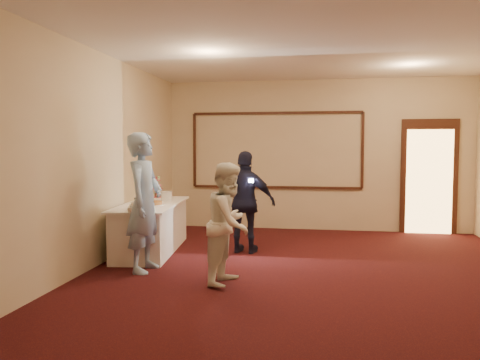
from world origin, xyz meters
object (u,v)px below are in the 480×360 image
object	(u,v)px
cupcake_stand	(157,189)
plate_stack_b	(167,196)
buffet_table	(152,227)
man	(145,202)
pavlova_tray	(141,205)
guest	(246,202)
plate_stack_a	(148,198)
woman	(229,223)
tart	(154,203)

from	to	relation	value
cupcake_stand	plate_stack_b	world-z (taller)	cupcake_stand
buffet_table	man	xyz separation A→B (m)	(0.33, -1.15, 0.54)
pavlova_tray	guest	size ratio (longest dim) A/B	0.31
plate_stack_a	man	world-z (taller)	man
woman	plate_stack_a	bearing A→B (deg)	56.21
man	pavlova_tray	bearing A→B (deg)	31.68
plate_stack_b	tart	distance (m)	0.61
woman	guest	bearing A→B (deg)	11.76
cupcake_stand	buffet_table	bearing A→B (deg)	-75.75
pavlova_tray	woman	world-z (taller)	woman
plate_stack_b	tart	world-z (taller)	plate_stack_b
buffet_table	plate_stack_a	xyz separation A→B (m)	(-0.05, 0.02, 0.46)
man	cupcake_stand	bearing A→B (deg)	17.32
pavlova_tray	plate_stack_a	distance (m)	0.88
pavlova_tray	cupcake_stand	xyz separation A→B (m)	(-0.38, 1.73, 0.07)
man	guest	size ratio (longest dim) A/B	1.16
woman	pavlova_tray	bearing A→B (deg)	73.91
plate_stack_b	man	xyz separation A→B (m)	(0.20, -1.53, 0.08)
plate_stack_a	tart	xyz separation A→B (m)	(0.18, -0.25, -0.05)
plate_stack_b	guest	world-z (taller)	guest
pavlova_tray	cupcake_stand	distance (m)	1.77
man	tart	bearing A→B (deg)	14.84
plate_stack_b	woman	size ratio (longest dim) A/B	0.13
tart	woman	distance (m)	1.93
plate_stack_a	woman	distance (m)	2.23
guest	buffet_table	bearing A→B (deg)	13.21
pavlova_tray	cupcake_stand	world-z (taller)	cupcake_stand
cupcake_stand	plate_stack_a	world-z (taller)	cupcake_stand
guest	plate_stack_b	bearing A→B (deg)	-1.78
buffet_table	man	bearing A→B (deg)	-73.94
buffet_table	woman	size ratio (longest dim) A/B	1.53
plate_stack_a	plate_stack_b	xyz separation A→B (m)	(0.19, 0.35, 0.00)
plate_stack_a	plate_stack_b	distance (m)	0.40
cupcake_stand	woman	world-z (taller)	woman
cupcake_stand	guest	size ratio (longest dim) A/B	0.25
buffet_table	plate_stack_b	world-z (taller)	plate_stack_b
tart	guest	distance (m)	1.43
tart	woman	xyz separation A→B (m)	(1.43, -1.29, -0.06)
man	woman	bearing A→B (deg)	-104.69
tart	cupcake_stand	bearing A→B (deg)	107.26
pavlova_tray	woman	size ratio (longest dim) A/B	0.34
cupcake_stand	plate_stack_a	bearing A→B (deg)	-78.76
pavlova_tray	tart	size ratio (longest dim) A/B	1.64
pavlova_tray	guest	xyz separation A→B (m)	(1.36, 0.96, -0.04)
plate_stack_a	man	xyz separation A→B (m)	(0.39, -1.18, 0.08)
plate_stack_b	tart	xyz separation A→B (m)	(-0.01, -0.60, -0.05)
pavlova_tray	tart	distance (m)	0.60
plate_stack_b	tart	bearing A→B (deg)	-90.78
plate_stack_a	woman	bearing A→B (deg)	-43.87
plate_stack_b	woman	xyz separation A→B (m)	(1.42, -1.89, -0.11)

